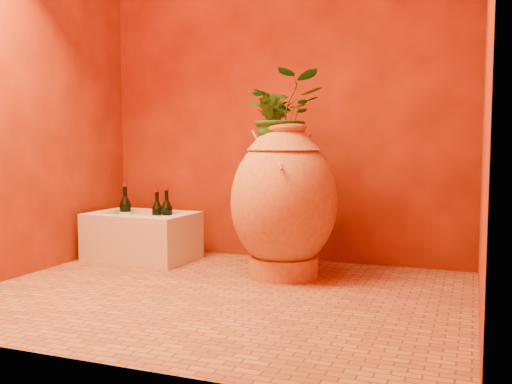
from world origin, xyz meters
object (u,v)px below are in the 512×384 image
at_px(amphora, 284,201).
at_px(wine_bottle_c, 125,214).
at_px(stone_basin, 142,237).
at_px(wall_tap, 308,152).
at_px(wine_bottle_a, 157,217).
at_px(wine_bottle_b, 167,217).

relative_size(amphora, wine_bottle_c, 2.67).
relative_size(stone_basin, wine_bottle_c, 2.10).
distance_m(amphora, wall_tap, 0.50).
xyz_separation_m(stone_basin, wine_bottle_a, (0.08, 0.07, 0.13)).
xyz_separation_m(wine_bottle_a, wine_bottle_b, (0.09, -0.03, 0.01)).
xyz_separation_m(wine_bottle_a, wall_tap, (0.98, 0.23, 0.44)).
bearing_deg(wine_bottle_a, wine_bottle_c, -178.28).
bearing_deg(amphora, wall_tap, 86.35).
distance_m(stone_basin, wall_tap, 1.24).
relative_size(wine_bottle_a, wall_tap, 1.89).
height_order(wine_bottle_c, wall_tap, wall_tap).
relative_size(stone_basin, wine_bottle_b, 2.21).
height_order(wine_bottle_b, wall_tap, wall_tap).
xyz_separation_m(wine_bottle_c, wall_tap, (1.23, 0.24, 0.43)).
bearing_deg(wall_tap, wine_bottle_a, -166.68).
height_order(wine_bottle_a, wall_tap, wall_tap).
xyz_separation_m(amphora, wine_bottle_a, (-0.95, 0.18, -0.16)).
distance_m(stone_basin, wine_bottle_b, 0.22).
relative_size(amphora, wine_bottle_a, 2.97).
height_order(amphora, wine_bottle_a, amphora).
relative_size(stone_basin, wall_tap, 4.40).
bearing_deg(wall_tap, wine_bottle_c, -168.95).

